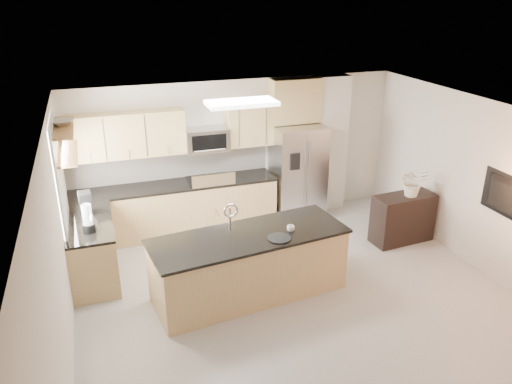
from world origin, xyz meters
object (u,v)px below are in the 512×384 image
object	(u,v)px
kettle	(92,218)
coffee_maker	(86,204)
bowl	(61,122)
platter	(279,238)
television	(507,199)
range	(211,203)
credenza	(403,218)
cup	(291,228)
flower_vase	(414,175)
island	(249,265)
microwave	(207,140)
refrigerator	(297,172)
blender	(88,220)

from	to	relation	value
kettle	coffee_maker	world-z (taller)	coffee_maker
bowl	platter	bearing A→B (deg)	-31.50
coffee_maker	television	distance (m)	6.08
range	credenza	size ratio (longest dim) A/B	1.08
range	credenza	world-z (taller)	range
range	cup	distance (m)	2.47
bowl	flower_vase	bearing A→B (deg)	-7.30
bowl	credenza	bearing A→B (deg)	-6.98
island	cup	xyz separation A→B (m)	(0.58, -0.08, 0.51)
range	bowl	world-z (taller)	bowl
coffee_maker	flower_vase	size ratio (longest dim) A/B	0.47
flower_vase	television	distance (m)	1.59
island	cup	distance (m)	0.78
island	coffee_maker	xyz separation A→B (m)	(-2.10, 1.49, 0.61)
microwave	platter	world-z (taller)	microwave
refrigerator	platter	world-z (taller)	refrigerator
microwave	credenza	xyz separation A→B (m)	(2.99, -1.68, -1.21)
range	credenza	distance (m)	3.37
credenza	cup	size ratio (longest dim) A/B	9.68
platter	coffee_maker	bearing A→B (deg)	144.63
credenza	television	world-z (taller)	television
bowl	refrigerator	bearing A→B (deg)	12.50
range	microwave	bearing A→B (deg)	90.00
range	coffee_maker	distance (m)	2.31
refrigerator	flower_vase	bearing A→B (deg)	-47.45
cup	platter	bearing A→B (deg)	-145.20
cup	microwave	bearing A→B (deg)	103.25
microwave	credenza	size ratio (longest dim) A/B	0.72
microwave	range	bearing A→B (deg)	-90.00
cup	blender	bearing A→B (deg)	160.73
bowl	microwave	bearing A→B (deg)	24.75
kettle	flower_vase	size ratio (longest dim) A/B	0.31
credenza	flower_vase	xyz separation A→B (m)	(0.09, -0.04, 0.79)
island	television	world-z (taller)	television
range	credenza	xyz separation A→B (m)	(2.99, -1.55, -0.05)
island	kettle	size ratio (longest dim) A/B	12.68
cup	coffee_maker	bearing A→B (deg)	149.55
credenza	platter	world-z (taller)	platter
range	bowl	size ratio (longest dim) A/B	2.89
bowl	range	bearing A→B (deg)	22.09
kettle	cup	bearing A→B (deg)	-23.85
credenza	television	xyz separation A→B (m)	(0.52, -1.57, 0.93)
credenza	blender	world-z (taller)	blender
kettle	coffee_maker	size ratio (longest dim) A/B	0.65
kettle	television	bearing A→B (deg)	-19.21
blender	kettle	distance (m)	0.24
credenza	island	bearing A→B (deg)	-171.19
island	bowl	size ratio (longest dim) A/B	7.19
cup	kettle	xyz separation A→B (m)	(-2.61, 1.15, 0.03)
blender	coffee_maker	size ratio (longest dim) A/B	1.21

